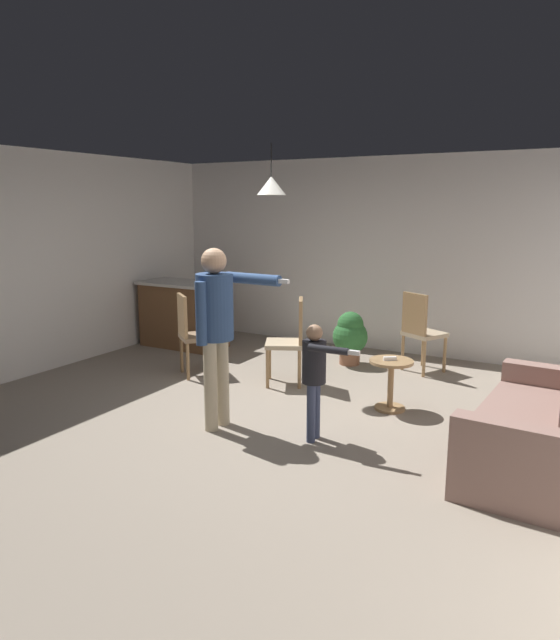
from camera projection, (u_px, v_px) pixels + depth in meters
ground at (257, 418)px, 5.58m from camera, size 7.68×7.68×0.00m
wall_back at (375, 255)px, 8.06m from camera, size 6.40×0.10×2.70m
wall_left at (29, 264)px, 6.85m from camera, size 0.10×6.40×2.70m
couch_floral at (544, 429)px, 4.43m from camera, size 0.97×1.85×1.00m
kitchen_counter at (184, 314)px, 8.34m from camera, size 1.26×0.66×0.95m
side_table_by_couch at (391, 379)px, 5.74m from camera, size 0.44×0.44×0.52m
person_adult at (216, 319)px, 5.14m from camera, size 0.83×0.49×1.67m
person_child at (315, 369)px, 4.93m from camera, size 0.56×0.30×1.04m
dining_chair_by_counter at (291, 338)px, 6.54m from camera, size 0.56×0.56×1.00m
dining_chair_near_wall at (420, 329)px, 7.01m from camera, size 0.57×0.57×1.00m
dining_chair_centre_back at (192, 332)px, 6.87m from camera, size 0.59×0.59×1.00m
potted_plant_corner at (350, 335)px, 7.39m from camera, size 0.45×0.45×0.70m
spare_remote_on_table at (390, 359)px, 5.69m from camera, size 0.13×0.10×0.04m
ceiling_light_pendant at (271, 186)px, 6.23m from camera, size 0.32×0.32×0.55m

